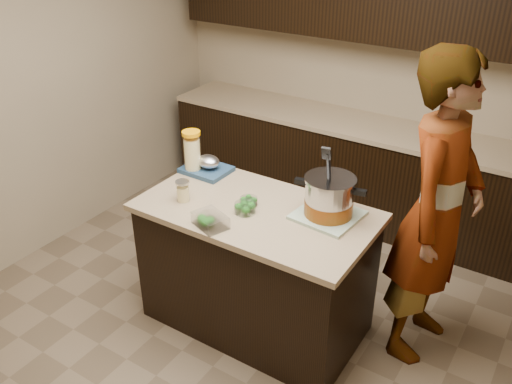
# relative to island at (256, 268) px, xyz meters

# --- Properties ---
(ground_plane) EXTENTS (4.00, 4.00, 0.00)m
(ground_plane) POSITION_rel_island_xyz_m (0.00, 0.00, -0.45)
(ground_plane) COLOR brown
(ground_plane) RESTS_ON ground
(room_shell) EXTENTS (4.04, 4.04, 2.72)m
(room_shell) POSITION_rel_island_xyz_m (0.00, 0.00, 1.26)
(room_shell) COLOR tan
(room_shell) RESTS_ON ground
(back_cabinets) EXTENTS (3.60, 0.63, 2.33)m
(back_cabinets) POSITION_rel_island_xyz_m (0.00, 1.74, 0.49)
(back_cabinets) COLOR black
(back_cabinets) RESTS_ON ground
(island) EXTENTS (1.46, 0.81, 0.90)m
(island) POSITION_rel_island_xyz_m (0.00, 0.00, 0.00)
(island) COLOR black
(island) RESTS_ON ground
(dish_towel) EXTENTS (0.39, 0.39, 0.02)m
(dish_towel) POSITION_rel_island_xyz_m (0.41, 0.16, 0.46)
(dish_towel) COLOR #5C8962
(dish_towel) RESTS_ON island
(stock_pot) EXTENTS (0.43, 0.36, 0.44)m
(stock_pot) POSITION_rel_island_xyz_m (0.41, 0.16, 0.57)
(stock_pot) COLOR #B7B7BC
(stock_pot) RESTS_ON dish_towel
(lemonade_pitcher) EXTENTS (0.13, 0.13, 0.30)m
(lemonade_pitcher) POSITION_rel_island_xyz_m (-0.64, 0.19, 0.59)
(lemonade_pitcher) COLOR #F5E296
(lemonade_pitcher) RESTS_ON island
(mason_jar) EXTENTS (0.12, 0.12, 0.15)m
(mason_jar) POSITION_rel_island_xyz_m (-0.45, -0.16, 0.51)
(mason_jar) COLOR #F5E296
(mason_jar) RESTS_ON island
(broccoli_tub_left) EXTENTS (0.14, 0.14, 0.05)m
(broccoli_tub_left) POSITION_rel_island_xyz_m (-0.07, 0.02, 0.47)
(broccoli_tub_left) COLOR silver
(broccoli_tub_left) RESTS_ON island
(broccoli_tub_right) EXTENTS (0.17, 0.17, 0.06)m
(broccoli_tub_right) POSITION_rel_island_xyz_m (-0.03, -0.07, 0.48)
(broccoli_tub_right) COLOR silver
(broccoli_tub_right) RESTS_ON island
(broccoli_tub_rect) EXTENTS (0.24, 0.21, 0.07)m
(broccoli_tub_rect) POSITION_rel_island_xyz_m (-0.12, -0.30, 0.48)
(broccoli_tub_rect) COLOR silver
(broccoli_tub_rect) RESTS_ON island
(blue_tray) EXTENTS (0.32, 0.26, 0.12)m
(blue_tray) POSITION_rel_island_xyz_m (-0.56, 0.25, 0.49)
(blue_tray) COLOR navy
(blue_tray) RESTS_ON island
(person) EXTENTS (0.52, 0.75, 1.95)m
(person) POSITION_rel_island_xyz_m (0.98, 0.43, 0.52)
(person) COLOR gray
(person) RESTS_ON ground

